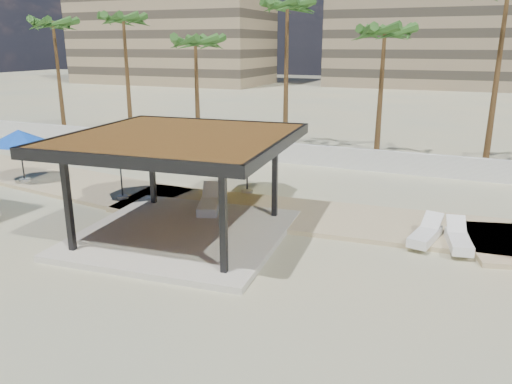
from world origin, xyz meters
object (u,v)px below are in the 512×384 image
(pavilion_central, at_px, (180,177))
(lounger_a, at_px, (210,204))
(umbrella_a, at_px, (19,137))
(lounger_b, at_px, (458,240))
(lounger_c, at_px, (425,235))

(pavilion_central, distance_m, lounger_a, 3.29)
(umbrella_a, height_order, lounger_b, umbrella_a)
(lounger_a, xyz_separation_m, lounger_b, (9.67, -0.14, -0.03))
(lounger_a, height_order, lounger_b, lounger_a)
(lounger_b, bearing_deg, lounger_a, 78.88)
(pavilion_central, relative_size, umbrella_a, 2.19)
(lounger_b, bearing_deg, pavilion_central, 94.91)
(lounger_a, distance_m, lounger_b, 9.67)
(pavilion_central, bearing_deg, lounger_b, 10.48)
(lounger_c, bearing_deg, lounger_b, -81.61)
(lounger_c, bearing_deg, pavilion_central, 119.62)
(pavilion_central, relative_size, lounger_c, 3.76)
(lounger_a, xyz_separation_m, lounger_c, (8.58, -0.07, -0.03))
(pavilion_central, xyz_separation_m, lounger_c, (8.27, 2.61, -1.91))
(umbrella_a, distance_m, lounger_a, 10.91)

